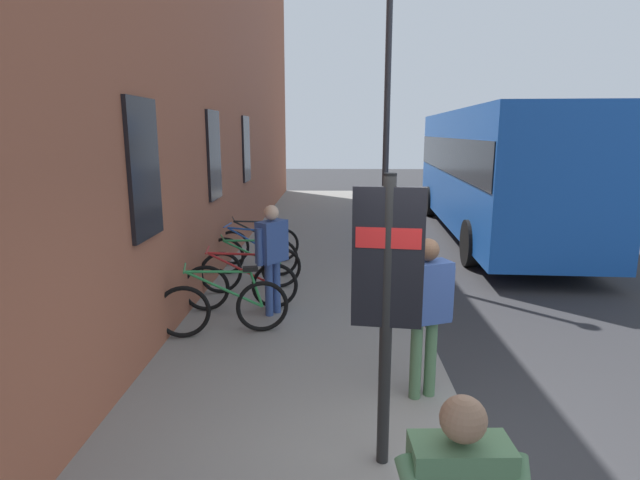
# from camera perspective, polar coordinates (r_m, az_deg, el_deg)

# --- Properties ---
(ground) EXTENTS (60.00, 60.00, 0.00)m
(ground) POSITION_cam_1_polar(r_m,az_deg,el_deg) (10.48, 14.18, -3.99)
(ground) COLOR #2D2D30
(sidewalk_pavement) EXTENTS (24.00, 3.50, 0.12)m
(sidewalk_pavement) POSITION_cam_1_polar(r_m,az_deg,el_deg) (12.16, -0.64, -1.13)
(sidewalk_pavement) COLOR gray
(sidewalk_pavement) RESTS_ON ground
(station_facade) EXTENTS (22.00, 0.65, 9.17)m
(station_facade) POSITION_cam_1_polar(r_m,az_deg,el_deg) (13.18, -10.01, 19.50)
(station_facade) COLOR #9E563D
(station_facade) RESTS_ON ground
(bicycle_nearest_sign) EXTENTS (0.59, 1.73, 0.97)m
(bicycle_nearest_sign) POSITION_cam_1_polar(r_m,az_deg,el_deg) (7.05, -10.66, -7.36)
(bicycle_nearest_sign) COLOR black
(bicycle_nearest_sign) RESTS_ON sidewalk_pavement
(bicycle_end_of_row) EXTENTS (0.48, 1.76, 0.97)m
(bicycle_end_of_row) POSITION_cam_1_polar(r_m,az_deg,el_deg) (7.97, -8.79, -5.00)
(bicycle_end_of_row) COLOR black
(bicycle_end_of_row) RESTS_ON sidewalk_pavement
(bicycle_far_end) EXTENTS (0.70, 1.69, 0.97)m
(bicycle_far_end) POSITION_cam_1_polar(r_m,az_deg,el_deg) (8.91, -7.57, -3.15)
(bicycle_far_end) COLOR black
(bicycle_far_end) RESTS_ON sidewalk_pavement
(bicycle_by_door) EXTENTS (0.48, 1.77, 0.97)m
(bicycle_by_door) POSITION_cam_1_polar(r_m,az_deg,el_deg) (9.85, -7.47, -1.68)
(bicycle_by_door) COLOR black
(bicycle_by_door) RESTS_ON sidewalk_pavement
(bicycle_leaning_wall) EXTENTS (0.63, 1.72, 0.97)m
(bicycle_leaning_wall) POSITION_cam_1_polar(r_m,az_deg,el_deg) (10.72, -6.96, -0.54)
(bicycle_leaning_wall) COLOR black
(bicycle_leaning_wall) RESTS_ON sidewalk_pavement
(transit_info_sign) EXTENTS (0.15, 0.56, 2.40)m
(transit_info_sign) POSITION_cam_1_polar(r_m,az_deg,el_deg) (3.99, 7.52, -4.13)
(transit_info_sign) COLOR black
(transit_info_sign) RESTS_ON sidewalk_pavement
(city_bus) EXTENTS (10.63, 3.14, 3.35)m
(city_bus) POSITION_cam_1_polar(r_m,az_deg,el_deg) (14.63, 18.78, 7.83)
(city_bus) COLOR #1951B2
(city_bus) RESTS_ON ground
(pedestrian_crossing_street) EXTENTS (0.39, 0.60, 1.68)m
(pedestrian_crossing_street) POSITION_cam_1_polar(r_m,az_deg,el_deg) (5.26, 11.71, -6.83)
(pedestrian_crossing_street) COLOR #4C724C
(pedestrian_crossing_street) RESTS_ON sidewalk_pavement
(pedestrian_near_bus) EXTENTS (0.53, 0.47, 1.66)m
(pedestrian_near_bus) POSITION_cam_1_polar(r_m,az_deg,el_deg) (7.56, -5.38, -0.96)
(pedestrian_near_bus) COLOR #334C8C
(pedestrian_near_bus) RESTS_ON sidewalk_pavement
(street_lamp) EXTENTS (0.28, 0.28, 5.62)m
(street_lamp) POSITION_cam_1_polar(r_m,az_deg,el_deg) (10.04, 7.51, 15.33)
(street_lamp) COLOR #333338
(street_lamp) RESTS_ON sidewalk_pavement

